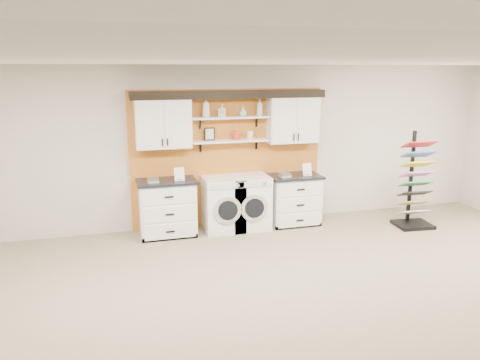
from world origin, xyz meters
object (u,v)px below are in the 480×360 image
object	(u,v)px
washer	(223,204)
sample_rack	(414,197)
dryer	(249,202)
base_cabinet_right	(294,199)
base_cabinet_left	(167,208)

from	to	relation	value
washer	sample_rack	size ratio (longest dim) A/B	0.55
washer	sample_rack	xyz separation A→B (m)	(3.29, -0.70, 0.07)
dryer	sample_rack	distance (m)	2.92
sample_rack	base_cabinet_right	bearing A→B (deg)	165.49
washer	sample_rack	bearing A→B (deg)	-12.02
washer	sample_rack	distance (m)	3.37
base_cabinet_right	dryer	distance (m)	0.85
base_cabinet_left	base_cabinet_right	distance (m)	2.26
base_cabinet_left	sample_rack	size ratio (longest dim) A/B	0.57
dryer	washer	bearing A→B (deg)	180.00
base_cabinet_right	sample_rack	distance (m)	2.11
base_cabinet_left	washer	world-z (taller)	base_cabinet_left
dryer	base_cabinet_left	bearing A→B (deg)	179.86
base_cabinet_left	sample_rack	bearing A→B (deg)	-9.42
base_cabinet_left	dryer	world-z (taller)	base_cabinet_left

